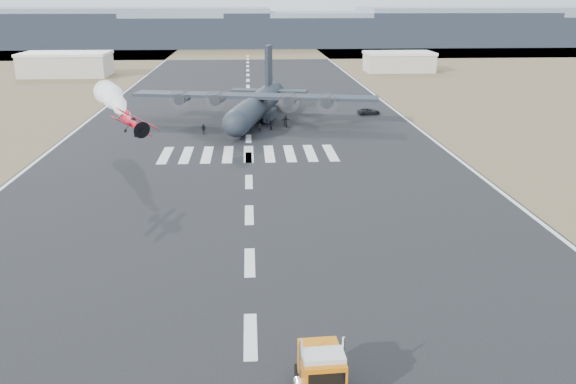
{
  "coord_description": "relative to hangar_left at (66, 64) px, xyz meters",
  "views": [
    {
      "loc": [
        0.22,
        -36.18,
        21.81
      ],
      "look_at": [
        3.77,
        19.15,
        4.0
      ],
      "focal_mm": 38.0,
      "sensor_mm": 36.0,
      "label": 1
    }
  ],
  "objects": [
    {
      "name": "transport_aircraft",
      "position": [
        53.63,
        -70.45,
        -0.12
      ],
      "size": [
        43.92,
        35.94,
        12.74
      ],
      "rotation": [
        0.0,
        0.0,
        -0.22
      ],
      "color": "black",
      "rests_on": "ground"
    },
    {
      "name": "smoke_trail",
      "position": [
        32.18,
        -91.22,
        4.56
      ],
      "size": [
        9.17,
        22.95,
        3.58
      ],
      "rotation": [
        0.0,
        0.0,
        0.33
      ],
      "color": "white"
    },
    {
      "name": "ridge_seg_f",
      "position": [
        182.0,
        115.0,
        5.09
      ],
      "size": [
        150.0,
        50.0,
        17.0
      ],
      "primitive_type": "cube",
      "color": "slate",
      "rests_on": "ground"
    },
    {
      "name": "crew_b",
      "position": [
        58.53,
        -76.38,
        -2.53
      ],
      "size": [
        0.62,
        0.91,
        1.75
      ],
      "primitive_type": "imported",
      "rotation": [
        0.0,
        0.0,
        4.83
      ],
      "color": "black",
      "rests_on": "ground"
    },
    {
      "name": "support_vehicle",
      "position": [
        75.4,
        -65.21,
        -2.8
      ],
      "size": [
        4.62,
        2.57,
        1.22
      ],
      "primitive_type": "imported",
      "rotation": [
        0.0,
        0.0,
        1.7
      ],
      "color": "black",
      "rests_on": "ground"
    },
    {
      "name": "crew_h",
      "position": [
        55.82,
        -78.53,
        -2.57
      ],
      "size": [
        0.83,
        0.96,
        1.68
      ],
      "primitive_type": "imported",
      "rotation": [
        0.0,
        0.0,
        5.19
      ],
      "color": "black",
      "rests_on": "ground"
    },
    {
      "name": "ridge_seg_d",
      "position": [
        52.0,
        115.0,
        3.09
      ],
      "size": [
        150.0,
        50.0,
        13.0
      ],
      "primitive_type": "cube",
      "color": "slate",
      "rests_on": "ground"
    },
    {
      "name": "hangar_right",
      "position": [
        98.0,
        5.0,
        -0.4
      ],
      "size": [
        20.5,
        12.5,
        5.9
      ],
      "color": "#ACA599",
      "rests_on": "ground"
    },
    {
      "name": "semi_truck",
      "position": [
        56.0,
        -152.42,
        -1.79
      ],
      "size": [
        2.77,
        7.39,
        3.29
      ],
      "rotation": [
        0.0,
        0.0,
        0.05
      ],
      "color": "black",
      "rests_on": "ground"
    },
    {
      "name": "crew_a",
      "position": [
        53.86,
        -80.32,
        -2.55
      ],
      "size": [
        0.77,
        0.71,
        1.72
      ],
      "primitive_type": "imported",
      "rotation": [
        0.0,
        0.0,
        3.51
      ],
      "color": "black",
      "rests_on": "ground"
    },
    {
      "name": "crew_c",
      "position": [
        52.54,
        -81.18,
        -2.49
      ],
      "size": [
        1.31,
        0.94,
        1.84
      ],
      "primitive_type": "imported",
      "rotation": [
        0.0,
        0.0,
        5.91
      ],
      "color": "black",
      "rests_on": "ground"
    },
    {
      "name": "ridge_seg_c",
      "position": [
        -13.0,
        115.0,
        5.09
      ],
      "size": [
        150.0,
        50.0,
        17.0
      ],
      "primitive_type": "cube",
      "color": "slate",
      "rests_on": "ground"
    },
    {
      "name": "crew_g",
      "position": [
        55.27,
        -76.62,
        -2.62
      ],
      "size": [
        0.63,
        0.69,
        1.57
      ],
      "primitive_type": "imported",
      "rotation": [
        0.0,
        0.0,
        4.39
      ],
      "color": "black",
      "rests_on": "ground"
    },
    {
      "name": "crew_e",
      "position": [
        50.23,
        -74.97,
        -2.6
      ],
      "size": [
        0.74,
        0.92,
        1.63
      ],
      "primitive_type": "imported",
      "rotation": [
        0.0,
        0.0,
        1.93
      ],
      "color": "black",
      "rests_on": "ground"
    },
    {
      "name": "scrub_far",
      "position": [
        52.0,
        85.0,
        -3.41
      ],
      "size": [
        500.0,
        80.0,
        0.0
      ],
      "primitive_type": "cube",
      "color": "brown",
      "rests_on": "ground"
    },
    {
      "name": "crew_d",
      "position": [
        44.55,
        -80.97,
        -2.55
      ],
      "size": [
        1.12,
        0.87,
        1.71
      ],
      "primitive_type": "imported",
      "rotation": [
        0.0,
        0.0,
        0.42
      ],
      "color": "black",
      "rests_on": "ground"
    },
    {
      "name": "aerobatic_biplane",
      "position": [
        38.61,
        -110.22,
        4.4
      ],
      "size": [
        4.89,
        5.32,
        4.2
      ],
      "rotation": [
        0.0,
        0.57,
        0.33
      ],
      "color": "red"
    },
    {
      "name": "ridge_seg_e",
      "position": [
        117.0,
        115.0,
        4.09
      ],
      "size": [
        150.0,
        50.0,
        15.0
      ],
      "primitive_type": "cube",
      "color": "slate",
      "rests_on": "ground"
    },
    {
      "name": "ground",
      "position": [
        52.0,
        -145.0,
        -3.41
      ],
      "size": [
        500.0,
        500.0,
        0.0
      ],
      "primitive_type": "plane",
      "color": "black",
      "rests_on": "ground"
    },
    {
      "name": "hangar_left",
      "position": [
        0.0,
        0.0,
        0.0
      ],
      "size": [
        24.5,
        14.5,
        6.7
      ],
      "color": "#ACA599",
      "rests_on": "ground"
    },
    {
      "name": "crew_f",
      "position": [
        58.6,
        -74.63,
        -2.52
      ],
      "size": [
        1.73,
        0.96,
        1.77
      ],
      "primitive_type": "imported",
      "rotation": [
        0.0,
        0.0,
        0.27
      ],
      "color": "black",
      "rests_on": "ground"
    },
    {
      "name": "runway_markings",
      "position": [
        52.0,
        -85.0,
        -3.4
      ],
      "size": [
        60.0,
        260.0,
        0.01
      ],
      "primitive_type": null,
      "color": "silver",
      "rests_on": "ground"
    }
  ]
}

